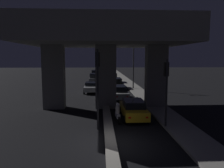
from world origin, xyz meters
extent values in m
plane|color=black|center=(0.00, 0.00, 0.00)|extent=(200.00, 200.00, 0.00)
cube|color=gray|center=(0.00, 35.00, 0.16)|extent=(0.61, 126.00, 0.33)
cube|color=gray|center=(4.93, 28.00, 0.08)|extent=(2.18, 126.00, 0.15)
cube|color=slate|center=(-4.92, 9.14, 3.02)|extent=(1.97, 1.32, 6.03)
cube|color=slate|center=(4.92, 9.14, 3.02)|extent=(1.97, 1.32, 6.03)
cube|color=slate|center=(0.00, 9.14, 3.02)|extent=(1.97, 1.32, 6.03)
cube|color=slate|center=(0.00, 9.14, 7.09)|extent=(14.68, 10.81, 2.13)
cube|color=#333335|center=(0.00, 9.14, 8.61)|extent=(14.68, 0.40, 0.90)
cylinder|color=black|center=(-0.71, 2.52, 2.70)|extent=(0.14, 0.14, 5.39)
cube|color=black|center=(-0.71, 2.70, 4.72)|extent=(0.30, 0.28, 0.95)
sphere|color=red|center=(-0.71, 2.85, 5.02)|extent=(0.18, 0.18, 0.18)
sphere|color=black|center=(-0.71, 2.85, 4.72)|extent=(0.18, 0.18, 0.18)
sphere|color=black|center=(-0.71, 2.85, 4.42)|extent=(0.18, 0.18, 0.18)
cylinder|color=black|center=(3.94, 2.52, 2.37)|extent=(0.14, 0.14, 4.73)
cube|color=black|center=(3.94, 2.70, 4.06)|extent=(0.30, 0.28, 0.95)
sphere|color=red|center=(3.94, 2.85, 4.35)|extent=(0.18, 0.18, 0.18)
sphere|color=black|center=(3.94, 2.85, 4.06)|extent=(0.18, 0.18, 0.18)
sphere|color=black|center=(3.94, 2.85, 3.76)|extent=(0.18, 0.18, 0.18)
cylinder|color=#2D2D30|center=(4.59, 21.44, 3.95)|extent=(0.18, 0.18, 7.90)
cylinder|color=#2D2D30|center=(3.79, 21.44, 7.75)|extent=(1.61, 0.10, 0.10)
ellipsoid|color=#F2B759|center=(2.98, 21.44, 7.65)|extent=(0.56, 0.32, 0.24)
cube|color=gold|center=(2.10, 5.21, 0.64)|extent=(1.78, 4.59, 0.68)
cube|color=black|center=(2.10, 4.99, 1.24)|extent=(1.55, 2.21, 0.53)
cylinder|color=black|center=(1.24, 6.72, 0.30)|extent=(0.20, 0.60, 0.60)
cylinder|color=black|center=(2.94, 6.73, 0.30)|extent=(0.20, 0.60, 0.60)
cylinder|color=black|center=(1.26, 3.70, 0.30)|extent=(0.20, 0.60, 0.60)
cylinder|color=black|center=(2.97, 3.71, 0.30)|extent=(0.20, 0.60, 0.60)
cube|color=red|center=(1.51, 2.91, 0.67)|extent=(0.18, 0.03, 0.11)
cube|color=red|center=(2.73, 2.92, 0.67)|extent=(0.18, 0.03, 0.11)
cube|color=gray|center=(1.76, 13.61, 0.63)|extent=(1.82, 4.77, 0.67)
cube|color=black|center=(1.76, 13.61, 1.27)|extent=(1.56, 2.88, 0.60)
cylinder|color=black|center=(0.89, 15.14, 0.30)|extent=(0.22, 0.61, 0.60)
cylinder|color=black|center=(2.51, 15.20, 0.30)|extent=(0.22, 0.61, 0.60)
cylinder|color=black|center=(1.01, 12.03, 0.30)|extent=(0.22, 0.61, 0.60)
cylinder|color=black|center=(2.62, 12.09, 0.30)|extent=(0.22, 0.61, 0.60)
cube|color=red|center=(1.26, 11.23, 0.67)|extent=(0.18, 0.04, 0.11)
cube|color=red|center=(2.42, 11.27, 0.67)|extent=(0.18, 0.04, 0.11)
cube|color=gold|center=(2.00, 22.29, 0.62)|extent=(1.80, 4.33, 0.58)
cube|color=black|center=(2.00, 22.40, 1.29)|extent=(1.58, 3.12, 0.77)
cylinder|color=black|center=(1.13, 23.71, 0.33)|extent=(0.21, 0.66, 0.66)
cylinder|color=black|center=(2.85, 23.72, 0.33)|extent=(0.21, 0.66, 0.66)
cylinder|color=black|center=(1.15, 20.86, 0.33)|extent=(0.21, 0.66, 0.66)
cylinder|color=black|center=(2.88, 20.87, 0.33)|extent=(0.21, 0.66, 0.66)
cube|color=red|center=(1.40, 20.12, 0.65)|extent=(0.18, 0.03, 0.11)
cube|color=red|center=(2.64, 20.13, 0.65)|extent=(0.18, 0.03, 0.11)
cube|color=#141938|center=(1.93, 30.76, 0.72)|extent=(1.86, 4.57, 0.77)
cube|color=black|center=(1.93, 30.88, 1.49)|extent=(1.62, 3.30, 0.78)
cylinder|color=black|center=(1.08, 32.28, 0.33)|extent=(0.21, 0.66, 0.66)
cylinder|color=black|center=(2.83, 32.25, 0.33)|extent=(0.21, 0.66, 0.66)
cylinder|color=black|center=(1.03, 29.28, 0.33)|extent=(0.21, 0.66, 0.66)
cylinder|color=black|center=(2.78, 29.25, 0.33)|extent=(0.21, 0.66, 0.66)
cube|color=red|center=(1.27, 28.49, 0.76)|extent=(0.18, 0.03, 0.11)
cube|color=red|center=(2.52, 28.47, 0.76)|extent=(0.18, 0.03, 0.11)
cube|color=gray|center=(-1.77, 18.71, 0.64)|extent=(1.86, 4.51, 0.62)
cube|color=black|center=(-1.77, 18.93, 1.19)|extent=(1.63, 2.17, 0.46)
cylinder|color=black|center=(-0.87, 17.22, 0.33)|extent=(0.20, 0.67, 0.66)
cylinder|color=black|center=(-2.68, 17.22, 0.33)|extent=(0.20, 0.67, 0.66)
cylinder|color=black|center=(-0.86, 20.19, 0.33)|extent=(0.20, 0.67, 0.66)
cylinder|color=black|center=(-2.68, 20.19, 0.33)|extent=(0.20, 0.67, 0.66)
cube|color=white|center=(-1.12, 20.97, 0.55)|extent=(0.18, 0.03, 0.11)
cube|color=white|center=(-2.42, 20.97, 0.55)|extent=(0.18, 0.03, 0.11)
cube|color=#515459|center=(-1.73, 30.19, 0.69)|extent=(1.75, 4.62, 0.77)
cube|color=black|center=(-1.73, 30.19, 1.47)|extent=(1.52, 2.78, 0.78)
cylinder|color=black|center=(-0.89, 28.68, 0.31)|extent=(0.21, 0.61, 0.61)
cylinder|color=black|center=(-2.53, 28.66, 0.31)|extent=(0.21, 0.61, 0.61)
cylinder|color=black|center=(-0.93, 31.72, 0.31)|extent=(0.21, 0.61, 0.61)
cylinder|color=black|center=(-2.57, 31.69, 0.31)|extent=(0.21, 0.61, 0.61)
cube|color=white|center=(-1.17, 32.50, 0.58)|extent=(0.18, 0.03, 0.11)
cube|color=white|center=(-2.35, 32.49, 0.58)|extent=(0.18, 0.03, 0.11)
cube|color=#141938|center=(-1.71, 41.62, 0.66)|extent=(1.80, 4.48, 0.69)
cube|color=black|center=(-1.71, 41.51, 1.45)|extent=(1.58, 3.23, 0.88)
cylinder|color=black|center=(-0.86, 40.14, 0.32)|extent=(0.21, 0.64, 0.64)
cylinder|color=black|center=(-2.58, 40.16, 0.32)|extent=(0.21, 0.64, 0.64)
cylinder|color=black|center=(-0.83, 43.09, 0.32)|extent=(0.21, 0.64, 0.64)
cylinder|color=black|center=(-2.55, 43.10, 0.32)|extent=(0.21, 0.64, 0.64)
cube|color=white|center=(-1.07, 43.86, 0.56)|extent=(0.18, 0.03, 0.11)
cube|color=white|center=(-2.30, 43.87, 0.56)|extent=(0.18, 0.03, 0.11)
cylinder|color=black|center=(0.72, 4.97, 0.28)|extent=(0.12, 0.57, 0.56)
cylinder|color=black|center=(0.82, 3.58, 0.28)|extent=(0.14, 0.57, 0.56)
cube|color=silver|center=(0.77, 4.27, 0.50)|extent=(0.32, 1.08, 0.32)
cylinder|color=beige|center=(0.77, 4.27, 0.94)|extent=(0.34, 0.34, 0.55)
sphere|color=silver|center=(0.77, 4.27, 1.34)|extent=(0.24, 0.24, 0.24)
cube|color=red|center=(0.82, 3.53, 0.50)|extent=(0.08, 0.04, 0.08)
cylinder|color=black|center=(4.54, 11.23, 0.53)|extent=(0.30, 0.30, 0.75)
cylinder|color=#3F3F44|center=(4.54, 11.23, 1.22)|extent=(0.36, 0.36, 0.63)
sphere|color=tan|center=(4.54, 11.23, 1.63)|extent=(0.20, 0.20, 0.20)
camera|label=1|loc=(-0.56, -11.82, 4.81)|focal=35.00mm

